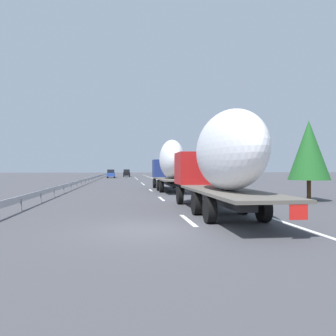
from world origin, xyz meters
name	(u,v)px	position (x,y,z in m)	size (l,w,h in m)	color
ground_plane	(129,183)	(40.00, 0.00, 0.00)	(260.00, 260.00, 0.00)	#424247
lane_stripe_0	(188,220)	(2.00, -1.80, 0.00)	(3.20, 0.20, 0.01)	white
lane_stripe_1	(161,199)	(12.00, -1.80, 0.00)	(3.20, 0.20, 0.01)	white
lane_stripe_2	(151,190)	(21.71, -1.80, 0.00)	(3.20, 0.20, 0.01)	white
lane_stripe_3	(144,184)	(33.68, -1.80, 0.00)	(3.20, 0.20, 0.01)	white
lane_stripe_4	(142,183)	(38.24, -1.80, 0.00)	(3.20, 0.20, 0.01)	white
lane_stripe_5	(137,179)	(54.87, -1.80, 0.00)	(3.20, 0.20, 0.01)	white
lane_stripe_6	(136,179)	(59.96, -1.80, 0.00)	(3.20, 0.20, 0.01)	white
lane_stripe_7	(136,178)	(64.94, -1.80, 0.00)	(3.20, 0.20, 0.01)	white
lane_stripe_8	(135,177)	(71.30, -1.80, 0.00)	(3.20, 0.20, 0.01)	white
edge_line_right	(162,181)	(45.00, -5.50, 0.00)	(110.00, 0.20, 0.01)	white
truck_lead	(170,163)	(20.75, -3.60, 2.63)	(12.96, 2.55, 4.80)	navy
truck_trailing	(220,159)	(3.47, -3.60, 2.60)	(13.15, 2.55, 4.61)	#B21919
car_black_suv	(127,173)	(76.05, 0.13, 0.95)	(4.44, 1.76, 1.90)	black
car_blue_sedan	(111,174)	(66.67, 3.75, 0.95)	(4.68, 1.77, 1.90)	#28479E
road_sign	(168,168)	(46.47, -6.70, 2.20)	(0.10, 0.90, 3.18)	gray
tree_0	(213,154)	(40.30, -13.14, 4.48)	(2.89, 2.89, 7.17)	#472D19
tree_1	(162,161)	(81.31, -9.62, 4.14)	(3.00, 3.00, 6.85)	#472D19
tree_2	(309,150)	(9.15, -11.24, 3.34)	(2.68, 2.68, 5.31)	#472D19
tree_3	(171,160)	(68.23, -10.29, 4.16)	(2.84, 2.84, 6.49)	#472D19
tree_4	(170,160)	(66.34, -9.84, 4.16)	(3.53, 3.53, 6.75)	#472D19
tree_5	(186,163)	(61.96, -12.85, 3.36)	(2.74, 2.74, 5.47)	#472D19
guardrail_median	(91,178)	(43.00, 6.00, 0.58)	(94.00, 0.10, 0.76)	#9EA0A5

